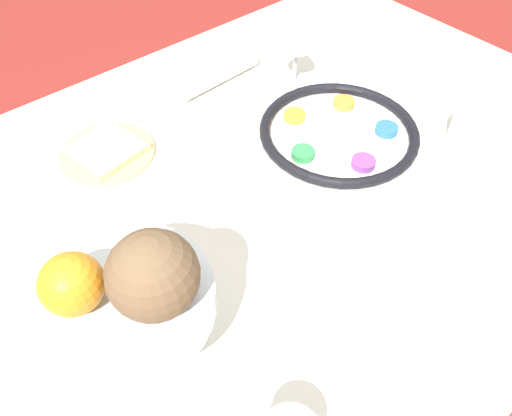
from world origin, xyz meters
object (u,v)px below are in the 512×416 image
at_px(napkin_roll, 219,74).
at_px(cup_mid, 469,128).
at_px(bread_plate, 107,151).
at_px(fruit_stand, 125,306).
at_px(wine_glass, 297,38).
at_px(seder_plate, 338,133).
at_px(coconut, 153,275).
at_px(orange_fruit, 72,284).

relative_size(napkin_roll, cup_mid, 2.90).
bearing_deg(bread_plate, fruit_stand, 66.90).
height_order(wine_glass, bread_plate, wine_glass).
xyz_separation_m(seder_plate, coconut, (0.49, 0.16, 0.17)).
xyz_separation_m(seder_plate, orange_fruit, (0.56, 0.11, 0.15)).
relative_size(fruit_stand, orange_fruit, 3.05).
relative_size(wine_glass, bread_plate, 0.81).
bearing_deg(orange_fruit, wine_glass, -154.45).
xyz_separation_m(coconut, napkin_roll, (-0.43, -0.47, -0.16)).
bearing_deg(seder_plate, fruit_stand, 13.77).
distance_m(wine_glass, cup_mid, 0.38).
height_order(orange_fruit, coconut, coconut).
xyz_separation_m(wine_glass, orange_fruit, (0.63, 0.30, 0.06)).
xyz_separation_m(orange_fruit, napkin_roll, (-0.50, -0.41, -0.15)).
xyz_separation_m(bread_plate, cup_mid, (-0.54, 0.41, 0.02)).
xyz_separation_m(seder_plate, bread_plate, (0.36, -0.25, -0.01)).
distance_m(napkin_roll, cup_mid, 0.52).
distance_m(wine_glass, coconut, 0.67).
bearing_deg(seder_plate, orange_fruit, 10.86).
xyz_separation_m(napkin_roll, cup_mid, (-0.24, 0.46, 0.01)).
height_order(coconut, bread_plate, coconut).
height_order(fruit_stand, coconut, coconut).
bearing_deg(cup_mid, coconut, 0.13).
bearing_deg(coconut, napkin_roll, -133.03).
relative_size(wine_glass, fruit_stand, 0.65).
bearing_deg(napkin_roll, seder_plate, 100.46).
distance_m(orange_fruit, coconut, 0.09).
relative_size(fruit_stand, napkin_roll, 1.09).
xyz_separation_m(seder_plate, napkin_roll, (0.06, -0.30, 0.01)).
bearing_deg(bread_plate, seder_plate, 145.52).
height_order(seder_plate, orange_fruit, orange_fruit).
distance_m(coconut, napkin_roll, 0.66).
relative_size(bread_plate, napkin_roll, 0.88).
height_order(fruit_stand, cup_mid, fruit_stand).
bearing_deg(orange_fruit, cup_mid, 175.69).
height_order(orange_fruit, cup_mid, orange_fruit).
xyz_separation_m(seder_plate, fruit_stand, (0.52, 0.13, 0.09)).
xyz_separation_m(fruit_stand, napkin_roll, (-0.46, -0.43, -0.09)).
distance_m(bread_plate, napkin_roll, 0.31).
height_order(fruit_stand, bread_plate, fruit_stand).
bearing_deg(bread_plate, cup_mid, 142.87).
distance_m(seder_plate, wine_glass, 0.22).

